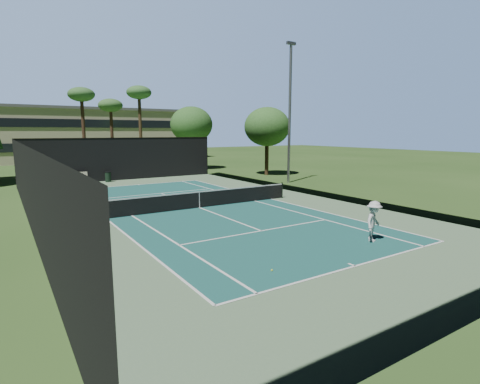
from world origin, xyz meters
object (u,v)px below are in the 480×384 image
at_px(tennis_net, 199,199).
at_px(trash_bin, 108,177).
at_px(tennis_ball_a, 272,270).
at_px(tennis_ball_c, 220,193).
at_px(tennis_ball_b, 138,208).
at_px(tennis_ball_d, 90,208).
at_px(park_bench, 79,178).
at_px(player, 374,221).

distance_m(tennis_net, trash_bin, 15.37).
distance_m(tennis_ball_a, tennis_ball_c, 15.91).
bearing_deg(tennis_ball_b, tennis_ball_a, -87.44).
xyz_separation_m(tennis_net, tennis_ball_d, (-5.62, 3.45, -0.53)).
bearing_deg(tennis_net, park_bench, 105.11).
xyz_separation_m(tennis_ball_a, tennis_ball_b, (-0.56, 12.42, 0.00)).
relative_size(tennis_net, player, 7.44).
distance_m(tennis_ball_d, trash_bin, 12.45).
bearing_deg(park_bench, tennis_net, -74.89).
relative_size(tennis_ball_b, tennis_ball_d, 1.29).
distance_m(player, park_bench, 26.76).
bearing_deg(tennis_ball_a, tennis_net, 75.93).
distance_m(tennis_ball_a, tennis_ball_d, 14.44).
relative_size(tennis_ball_b, park_bench, 0.05).
height_order(tennis_ball_a, tennis_ball_b, tennis_ball_b).
bearing_deg(tennis_ball_d, tennis_net, -31.53).
xyz_separation_m(tennis_ball_b, tennis_ball_d, (-2.38, 1.72, -0.01)).
height_order(tennis_ball_d, park_bench, park_bench).
relative_size(tennis_ball_d, park_bench, 0.04).
bearing_deg(park_bench, trash_bin, -5.77).
relative_size(tennis_net, tennis_ball_c, 193.18).
bearing_deg(tennis_ball_b, trash_bin, 83.64).
relative_size(player, trash_bin, 1.83).
bearing_deg(tennis_ball_c, park_bench, 124.08).
relative_size(tennis_net, tennis_ball_d, 216.24).
distance_m(player, tennis_ball_b, 13.53).
relative_size(tennis_ball_b, tennis_ball_c, 1.15).
bearing_deg(tennis_ball_a, tennis_ball_d, 101.73).
relative_size(player, tennis_ball_a, 23.33).
distance_m(tennis_ball_c, tennis_ball_d, 9.31).
bearing_deg(tennis_ball_b, player, -62.59).
bearing_deg(tennis_ball_b, tennis_net, -28.07).
bearing_deg(tennis_net, player, -73.81).
height_order(tennis_ball_a, trash_bin, trash_bin).
height_order(tennis_ball_c, park_bench, park_bench).
bearing_deg(tennis_ball_b, tennis_ball_c, 17.32).
relative_size(tennis_net, tennis_ball_b, 168.02).
distance_m(tennis_ball_b, trash_bin, 13.63).
relative_size(tennis_ball_b, trash_bin, 0.08).
distance_m(tennis_ball_b, tennis_ball_c, 7.25).
distance_m(tennis_net, tennis_ball_b, 3.70).
relative_size(player, tennis_ball_d, 29.04).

